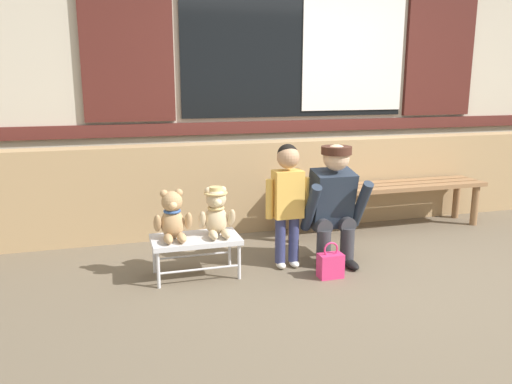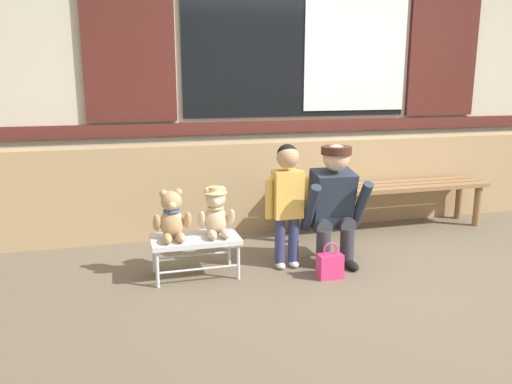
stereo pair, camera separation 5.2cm
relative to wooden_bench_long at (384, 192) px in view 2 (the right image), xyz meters
name	(u,v)px [view 2 (the right image)]	position (x,y,z in m)	size (l,w,h in m)	color
ground_plane	(382,275)	(-0.59, -1.06, -0.37)	(60.00, 60.00, 0.00)	brown
brick_low_wall	(312,183)	(-0.59, 0.37, 0.05)	(7.99, 0.25, 0.85)	tan
shop_facade	(296,41)	(-0.59, 0.88, 1.44)	(8.15, 0.26, 3.62)	beige
wooden_bench_long	(384,192)	(0.00, 0.00, 0.00)	(2.10, 0.40, 0.44)	#8E6642
small_display_bench	(195,241)	(-1.93, -0.69, -0.11)	(0.64, 0.36, 0.30)	silver
teddy_bear_plain	(172,217)	(-2.09, -0.68, 0.09)	(0.28, 0.26, 0.36)	tan
teddy_bear_with_hat	(216,212)	(-1.77, -0.68, 0.10)	(0.28, 0.27, 0.36)	#CCB289
child_standing	(287,192)	(-1.22, -0.70, 0.22)	(0.35, 0.18, 0.96)	navy
adult_crouching	(333,204)	(-0.85, -0.71, 0.11)	(0.50, 0.49, 0.95)	#333338
handbag_on_ground	(330,265)	(-0.99, -1.00, -0.28)	(0.18, 0.11, 0.27)	#E53370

